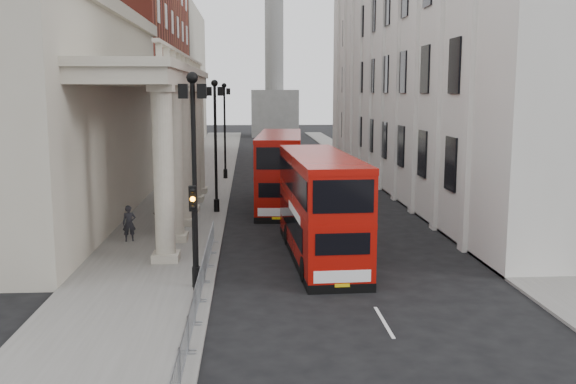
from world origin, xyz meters
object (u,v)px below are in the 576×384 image
object	(u,v)px
monument_column	(274,43)
traffic_light	(193,223)
bus_near	(320,204)
pedestrian_a	(129,223)
lamp_post_south	(194,166)
pedestrian_b	(162,215)
bus_far	(280,169)
lamp_post_mid	(215,137)
lamp_post_north	(225,124)
pedestrian_c	(181,196)

from	to	relation	value
monument_column	traffic_light	distance (m)	91.17
bus_near	pedestrian_a	size ratio (longest dim) A/B	6.15
lamp_post_south	bus_near	world-z (taller)	lamp_post_south
lamp_post_south	pedestrian_b	world-z (taller)	lamp_post_south
bus_far	lamp_post_south	bearing A→B (deg)	-98.36
monument_column	bus_far	size ratio (longest dim) A/B	4.67
pedestrian_b	lamp_post_south	bearing A→B (deg)	87.55
lamp_post_mid	lamp_post_north	bearing A→B (deg)	90.00
pedestrian_b	pedestrian_a	bearing A→B (deg)	42.68
monument_column	lamp_post_south	xyz separation A→B (m)	(-6.60, -88.00, -11.07)
lamp_post_mid	traffic_light	xyz separation A→B (m)	(0.10, -18.02, -1.80)
bus_near	lamp_post_north	bearing A→B (deg)	98.53
lamp_post_south	lamp_post_mid	bearing A→B (deg)	90.00
lamp_post_south	bus_far	bearing A→B (deg)	77.09
bus_far	pedestrian_c	xyz separation A→B (m)	(-6.54, -1.02, -1.61)
bus_near	bus_far	xyz separation A→B (m)	(-1.22, 13.43, 0.05)
bus_far	pedestrian_a	bearing A→B (deg)	-124.68
bus_near	bus_far	bearing A→B (deg)	92.60
lamp_post_south	bus_near	xyz separation A→B (m)	(5.37, 4.69, -2.38)
lamp_post_mid	pedestrian_c	xyz separation A→B (m)	(-2.38, 1.10, -3.95)
lamp_post_north	pedestrian_c	world-z (taller)	lamp_post_north
monument_column	traffic_light	xyz separation A→B (m)	(-6.50, -90.02, -12.88)
traffic_light	pedestrian_c	distance (m)	19.40
lamp_post_south	lamp_post_north	size ratio (longest dim) A/B	1.00
monument_column	pedestrian_c	bearing A→B (deg)	-97.22
monument_column	lamp_post_mid	size ratio (longest dim) A/B	6.51
traffic_light	lamp_post_south	bearing A→B (deg)	92.84
lamp_post_mid	traffic_light	distance (m)	18.11
lamp_post_north	bus_far	world-z (taller)	lamp_post_north
pedestrian_c	bus_near	bearing A→B (deg)	-67.91
monument_column	pedestrian_b	world-z (taller)	monument_column
lamp_post_north	traffic_light	distance (m)	34.07
lamp_post_mid	bus_far	size ratio (longest dim) A/B	0.72
monument_column	lamp_post_north	distance (m)	57.46
traffic_light	bus_near	bearing A→B (deg)	51.81
lamp_post_north	pedestrian_a	distance (m)	24.59
lamp_post_north	bus_near	xyz separation A→B (m)	(5.37, -27.31, -2.38)
lamp_post_mid	traffic_light	size ratio (longest dim) A/B	1.93
pedestrian_c	lamp_post_south	bearing A→B (deg)	-91.98
monument_column	lamp_post_north	xyz separation A→B (m)	(-6.60, -56.00, -11.07)
monument_column	traffic_light	size ratio (longest dim) A/B	12.60
lamp_post_south	pedestrian_c	bearing A→B (deg)	97.94
traffic_light	pedestrian_c	world-z (taller)	traffic_light
bus_near	lamp_post_mid	bearing A→B (deg)	112.81
lamp_post_north	pedestrian_c	xyz separation A→B (m)	(-2.38, -14.90, -3.95)
pedestrian_a	pedestrian_b	world-z (taller)	pedestrian_a
pedestrian_a	traffic_light	bearing A→B (deg)	-79.85
monument_column	lamp_post_mid	xyz separation A→B (m)	(-6.60, -72.00, -11.07)
pedestrian_c	traffic_light	bearing A→B (deg)	-92.51
lamp_post_south	lamp_post_north	world-z (taller)	same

